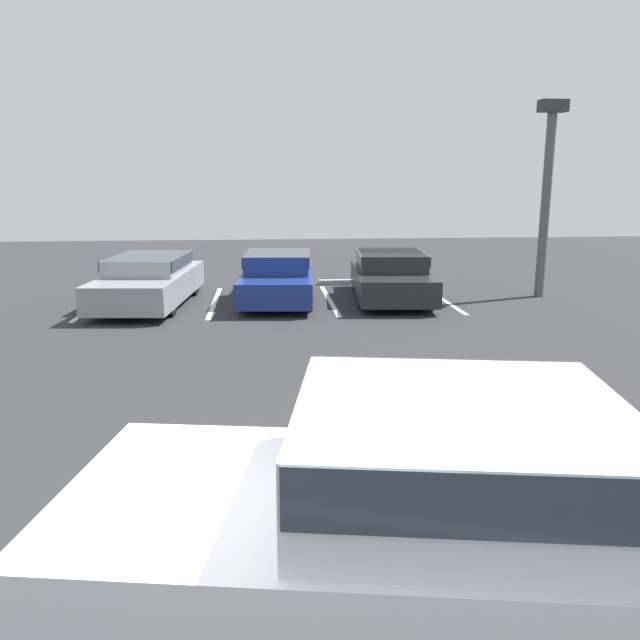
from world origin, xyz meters
name	(u,v)px	position (x,y,z in m)	size (l,w,h in m)	color
stall_stripe_a	(96,304)	(-4.34, 12.32, 0.00)	(0.12, 4.27, 0.01)	white
stall_stripe_b	(215,302)	(-1.39, 12.32, 0.00)	(0.12, 4.27, 0.01)	white
stall_stripe_c	(330,300)	(1.56, 12.32, 0.00)	(0.12, 4.27, 0.01)	white
stall_stripe_d	(441,298)	(4.52, 12.32, 0.00)	(0.12, 4.27, 0.01)	white
pickup_truck	(502,536)	(1.28, -0.13, 0.86)	(5.69, 2.87, 1.73)	silver
parked_sedan_a	(149,279)	(-2.95, 12.15, 0.65)	(2.26, 4.86, 1.21)	gray
parked_sedan_b	(278,276)	(0.24, 12.32, 0.66)	(2.09, 4.38, 1.24)	navy
parked_sedan_c	(391,274)	(3.15, 12.30, 0.65)	(2.22, 4.49, 1.23)	#232326
light_post	(547,186)	(7.20, 12.36, 2.90)	(0.70, 0.36, 5.01)	#515156
wheel_stop_curb	(348,282)	(2.39, 14.82, 0.07)	(1.77, 0.20, 0.14)	#B7B2A8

